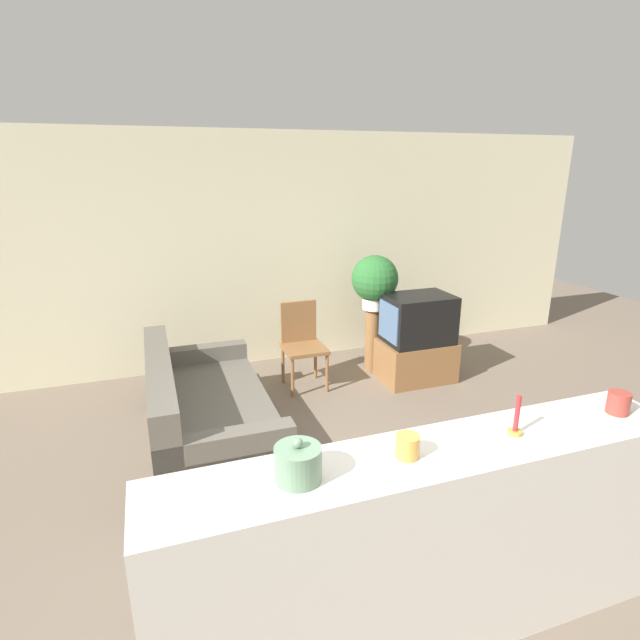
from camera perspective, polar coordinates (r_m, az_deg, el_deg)
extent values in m
plane|color=#756656|center=(3.45, 6.25, -25.14)|extent=(14.00, 14.00, 0.00)
cube|color=beige|center=(5.90, -7.78, 7.67)|extent=(9.00, 0.06, 2.70)
cube|color=#605B51|center=(4.51, -12.31, -11.12)|extent=(0.98, 1.94, 0.41)
cube|color=#605B51|center=(4.32, -17.79, -6.94)|extent=(0.20, 1.94, 0.40)
cube|color=#605B51|center=(3.71, -10.52, -16.38)|extent=(0.98, 0.16, 0.57)
cube|color=#605B51|center=(5.28, -13.63, -5.90)|extent=(0.98, 0.16, 0.57)
cube|color=olive|center=(5.72, 10.88, -4.54)|extent=(0.79, 0.55, 0.45)
cube|color=black|center=(5.56, 11.16, 0.15)|extent=(0.71, 0.52, 0.53)
cube|color=#4C6B93|center=(5.39, 7.85, -0.22)|extent=(0.02, 0.43, 0.41)
cube|color=olive|center=(5.33, -1.80, -3.30)|extent=(0.44, 0.44, 0.04)
cube|color=olive|center=(5.44, -2.47, -0.16)|extent=(0.40, 0.04, 0.45)
cylinder|color=olive|center=(5.20, -3.15, -6.64)|extent=(0.04, 0.04, 0.43)
cylinder|color=olive|center=(5.31, 0.81, -6.10)|extent=(0.04, 0.04, 0.43)
cylinder|color=olive|center=(5.54, -4.26, -5.12)|extent=(0.04, 0.04, 0.43)
cylinder|color=olive|center=(5.64, -0.52, -4.65)|extent=(0.04, 0.04, 0.43)
cylinder|color=olive|center=(5.86, 6.05, -2.22)|extent=(0.18, 0.18, 0.75)
cylinder|color=white|center=(5.73, 6.19, 1.91)|extent=(0.27, 0.27, 0.13)
sphere|color=#2D7033|center=(5.66, 6.29, 4.73)|extent=(0.53, 0.53, 0.53)
cube|color=silver|center=(2.74, 12.05, -23.95)|extent=(2.66, 0.44, 1.07)
cylinder|color=gray|center=(2.15, -2.53, -16.07)|extent=(0.20, 0.20, 0.15)
sphere|color=gray|center=(2.10, -2.57, -13.86)|extent=(0.04, 0.04, 0.04)
cylinder|color=gold|center=(2.33, 9.97, -14.01)|extent=(0.11, 0.11, 0.11)
cylinder|color=#B7933D|center=(2.67, 21.36, -11.86)|extent=(0.07, 0.07, 0.02)
cylinder|color=#B7282D|center=(2.62, 21.61, -9.87)|extent=(0.02, 0.02, 0.19)
cylinder|color=#99382D|center=(3.09, 30.95, -8.11)|extent=(0.11, 0.11, 0.12)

